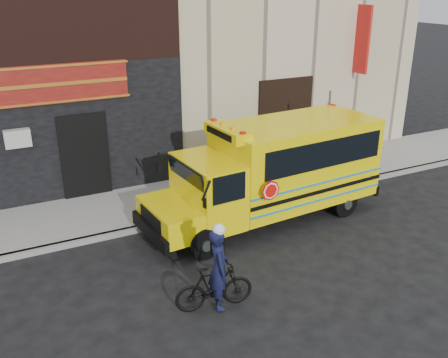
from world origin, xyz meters
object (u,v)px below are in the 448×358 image
sign_pole (327,135)px  bicycle (214,287)px  school_bus (276,168)px  cyclist (219,270)px

sign_pole → bicycle: (-6.07, -4.30, -1.26)m
sign_pole → bicycle: bearing=-144.7°
bicycle → school_bus: bearing=-38.6°
school_bus → cyclist: school_bus is taller
bicycle → cyclist: 0.41m
school_bus → cyclist: bearing=-136.7°
school_bus → bicycle: bearing=-137.8°
sign_pole → cyclist: sign_pole is taller
bicycle → cyclist: size_ratio=0.93×
bicycle → cyclist: (0.10, -0.03, 0.39)m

